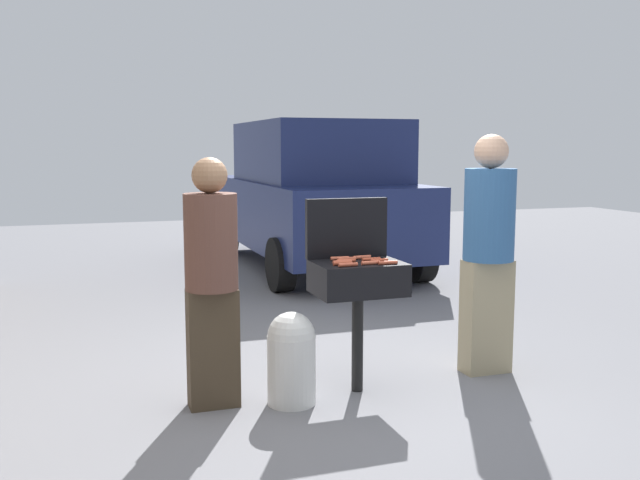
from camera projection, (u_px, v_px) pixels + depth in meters
ground_plane at (336, 398)px, 4.74m from camera, size 24.00×24.00×0.00m
bbq_grill at (358, 283)px, 4.80m from camera, size 0.60×0.44×0.91m
grill_lid_open at (347, 228)px, 4.96m from camera, size 0.60×0.05×0.42m
hot_dog_0 at (362, 257)px, 4.90m from camera, size 0.13×0.03×0.03m
hot_dog_1 at (347, 259)px, 4.82m from camera, size 0.13×0.04×0.03m
hot_dog_2 at (371, 263)px, 4.67m from camera, size 0.13×0.03×0.03m
hot_dog_3 at (379, 260)px, 4.77m from camera, size 0.13×0.03×0.03m
hot_dog_4 at (342, 262)px, 4.71m from camera, size 0.13×0.03×0.03m
hot_dog_5 at (346, 261)px, 4.75m from camera, size 0.13×0.03×0.03m
hot_dog_6 at (340, 258)px, 4.86m from camera, size 0.13×0.04×0.03m
hot_dog_7 at (388, 263)px, 4.68m from camera, size 0.13×0.03×0.03m
hot_dog_8 at (348, 265)px, 4.59m from camera, size 0.13×0.03×0.03m
hot_dog_9 at (343, 263)px, 4.65m from camera, size 0.13×0.03×0.03m
hot_dog_10 at (371, 259)px, 4.81m from camera, size 0.13×0.03×0.03m
propane_tank at (291, 356)px, 4.61m from camera, size 0.32×0.32×0.62m
person_left at (212, 274)px, 4.49m from camera, size 0.34×0.34×1.62m
person_right at (488, 245)px, 5.19m from camera, size 0.37×0.37×1.78m
parked_minivan at (314, 194)px, 9.79m from camera, size 2.04×4.41×2.02m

